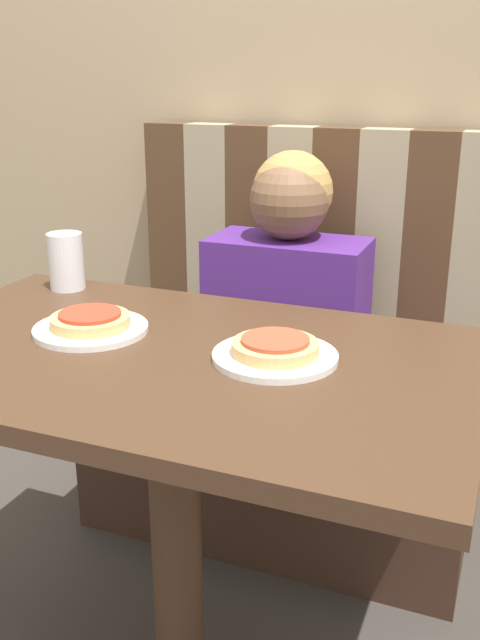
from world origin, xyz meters
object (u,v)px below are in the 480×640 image
Objects in this scene: person at (288,276)px; drinking_cup at (66,261)px; pizza_left at (90,320)px; pizza_right at (275,346)px; plate_left at (91,329)px; plate_right at (275,356)px.

person reaches higher than drinking_cup.
pizza_left is 0.37m from pizza_right.
pizza_left and pizza_right have the same top height.
plate_right is (0.37, 0.00, 0.00)m from plate_left.
plate_left is at bearing 180.00° from plate_right.
plate_left is 0.38m from pizza_right.
plate_left is at bearing 180.00° from pizza_right.
drinking_cup is (-0.59, 0.23, 0.06)m from plate_right.
plate_right is 0.63m from drinking_cup.
plate_right is 1.44× the size of pizza_right.
pizza_left is at bearing 0.00° from plate_left.
pizza_left is 1.00× the size of pizza_right.
person reaches higher than pizza_left.
plate_left is 0.02m from pizza_left.
pizza_left is 1.17× the size of drinking_cup.
drinking_cup is at bearing 132.64° from plate_left.
pizza_right is at bearing 0.00° from pizza_left.
plate_right is at bearing -73.78° from person.
drinking_cup is (-0.21, 0.23, 0.06)m from plate_left.
plate_left is (-0.19, -0.64, 0.04)m from person.
plate_right is at bearing 0.00° from pizza_right.
person is 2.87× the size of plate_right.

